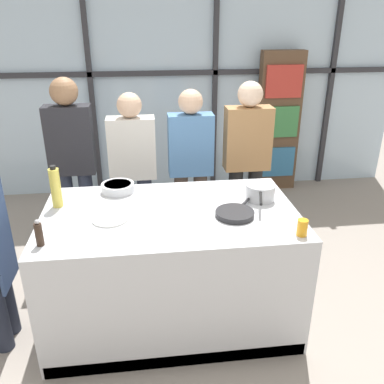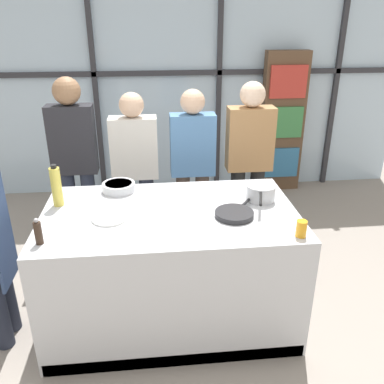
% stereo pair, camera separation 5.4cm
% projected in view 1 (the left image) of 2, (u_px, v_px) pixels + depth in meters
% --- Properties ---
extents(ground_plane, '(18.00, 18.00, 0.00)m').
position_uv_depth(ground_plane, '(173.00, 314.00, 3.27)').
color(ground_plane, gray).
extents(back_window_wall, '(6.40, 0.10, 2.80)m').
position_uv_depth(back_window_wall, '(154.00, 84.00, 5.07)').
color(back_window_wall, silver).
rests_on(back_window_wall, ground_plane).
extents(bookshelf, '(0.55, 0.19, 1.81)m').
position_uv_depth(bookshelf, '(278.00, 123.00, 5.28)').
color(bookshelf, brown).
rests_on(bookshelf, ground_plane).
extents(demo_island, '(1.81, 1.07, 0.92)m').
position_uv_depth(demo_island, '(172.00, 266.00, 3.08)').
color(demo_island, silver).
rests_on(demo_island, ground_plane).
extents(spectator_far_left, '(0.41, 0.24, 1.73)m').
position_uv_depth(spectator_far_left, '(72.00, 159.00, 3.70)').
color(spectator_far_left, '#232838').
rests_on(spectator_far_left, ground_plane).
extents(spectator_center_left, '(0.43, 0.22, 1.59)m').
position_uv_depth(spectator_center_left, '(133.00, 167.00, 3.81)').
color(spectator_center_left, '#232838').
rests_on(spectator_center_left, ground_plane).
extents(spectator_center_right, '(0.42, 0.22, 1.60)m').
position_uv_depth(spectator_center_right, '(191.00, 163.00, 3.86)').
color(spectator_center_right, '#47382D').
rests_on(spectator_center_right, ground_plane).
extents(spectator_far_right, '(0.43, 0.23, 1.66)m').
position_uv_depth(spectator_far_right, '(247.00, 157.00, 3.91)').
color(spectator_far_right, black).
rests_on(spectator_far_right, ground_plane).
extents(frying_pan, '(0.35, 0.43, 0.04)m').
position_uv_depth(frying_pan, '(235.00, 213.00, 2.83)').
color(frying_pan, '#232326').
rests_on(frying_pan, demo_island).
extents(saucepan, '(0.23, 0.41, 0.12)m').
position_uv_depth(saucepan, '(260.00, 192.00, 3.06)').
color(saucepan, silver).
rests_on(saucepan, demo_island).
extents(white_plate, '(0.25, 0.25, 0.01)m').
position_uv_depth(white_plate, '(110.00, 219.00, 2.78)').
color(white_plate, white).
rests_on(white_plate, demo_island).
extents(mixing_bowl, '(0.26, 0.26, 0.07)m').
position_uv_depth(mixing_bowl, '(118.00, 187.00, 3.20)').
color(mixing_bowl, silver).
rests_on(mixing_bowl, demo_island).
extents(oil_bottle, '(0.08, 0.08, 0.31)m').
position_uv_depth(oil_bottle, '(56.00, 187.00, 2.92)').
color(oil_bottle, '#E0CC4C').
rests_on(oil_bottle, demo_island).
extents(pepper_grinder, '(0.05, 0.05, 0.17)m').
position_uv_depth(pepper_grinder, '(39.00, 234.00, 2.45)').
color(pepper_grinder, '#332319').
rests_on(pepper_grinder, demo_island).
extents(juice_glass_near, '(0.07, 0.07, 0.11)m').
position_uv_depth(juice_glass_near, '(302.00, 228.00, 2.57)').
color(juice_glass_near, orange).
rests_on(juice_glass_near, demo_island).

